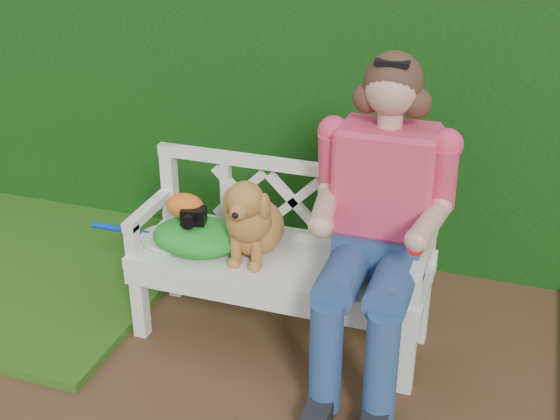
% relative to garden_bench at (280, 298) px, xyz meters
% --- Properties ---
extents(brick_wall, '(10.00, 0.30, 2.20)m').
position_rel_garden_bench_xyz_m(brick_wall, '(0.33, 1.26, 0.86)').
color(brick_wall, maroon).
rests_on(brick_wall, ground).
extents(ivy_hedge, '(10.00, 0.18, 1.70)m').
position_rel_garden_bench_xyz_m(ivy_hedge, '(0.33, 1.04, 0.61)').
color(ivy_hedge, '#1B4E12').
rests_on(ivy_hedge, ground).
extents(garden_bench, '(1.59, 0.62, 0.48)m').
position_rel_garden_bench_xyz_m(garden_bench, '(0.00, 0.00, 0.00)').
color(garden_bench, white).
rests_on(garden_bench, ground).
extents(seated_woman, '(0.92, 1.07, 1.61)m').
position_rel_garden_bench_xyz_m(seated_woman, '(0.50, -0.02, 0.56)').
color(seated_woman, '#E54B7E').
rests_on(seated_woman, ground).
extents(dog, '(0.35, 0.45, 0.45)m').
position_rel_garden_bench_xyz_m(dog, '(-0.14, -0.01, 0.47)').
color(dog, olive).
rests_on(dog, garden_bench).
extents(tennis_racket, '(0.76, 0.52, 0.03)m').
position_rel_garden_bench_xyz_m(tennis_racket, '(-0.61, -0.01, 0.26)').
color(tennis_racket, white).
rests_on(tennis_racket, garden_bench).
extents(green_bag, '(0.48, 0.38, 0.16)m').
position_rel_garden_bench_xyz_m(green_bag, '(-0.43, -0.05, 0.32)').
color(green_bag, '#256824').
rests_on(green_bag, garden_bench).
extents(camera_item, '(0.13, 0.11, 0.08)m').
position_rel_garden_bench_xyz_m(camera_item, '(-0.44, -0.06, 0.44)').
color(camera_item, black).
rests_on(camera_item, green_bag).
extents(baseball_glove, '(0.24, 0.21, 0.13)m').
position_rel_garden_bench_xyz_m(baseball_glove, '(-0.51, -0.01, 0.46)').
color(baseball_glove, orange).
rests_on(baseball_glove, green_bag).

